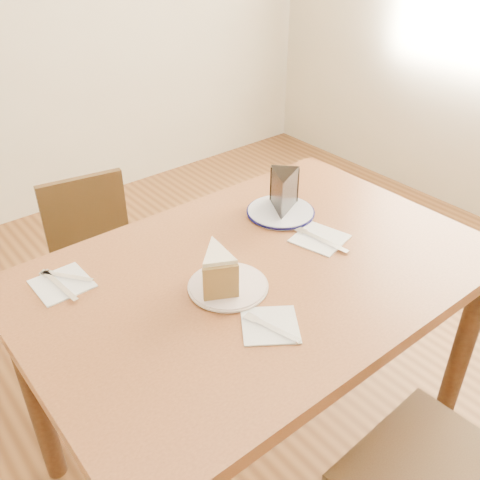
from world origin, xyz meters
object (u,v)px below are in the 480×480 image
plate_cream (228,286)px  chocolate_cake (283,194)px  chair_far (101,268)px  table (258,297)px  carrot_cake (216,268)px  plate_navy (281,212)px

plate_cream → chocolate_cake: chocolate_cake is taller
chair_far → plate_cream: (0.02, -0.74, 0.35)m
plate_cream → chocolate_cake: size_ratio=1.58×
chair_far → chocolate_cake: size_ratio=6.11×
table → chocolate_cake: chocolate_cake is taller
table → chocolate_cake: bearing=34.9°
table → carrot_cake: size_ratio=10.63×
chair_far → plate_navy: plate_navy is taller
chair_far → plate_cream: 0.82m
table → chair_far: table is taller
plate_cream → plate_navy: 0.39m
plate_cream → chocolate_cake: 0.40m
plate_navy → chocolate_cake: bearing=-26.1°
chair_far → plate_navy: bearing=133.5°
plate_navy → plate_cream: bearing=-151.7°
plate_navy → carrot_cake: carrot_cake is taller
plate_navy → chocolate_cake: (0.00, -0.00, 0.06)m
plate_navy → chocolate_cake: chocolate_cake is taller
chair_far → carrot_cake: 0.82m
chocolate_cake → table: bearing=81.3°
chair_far → carrot_cake: size_ratio=6.39×
chocolate_cake → chair_far: bearing=-10.1°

